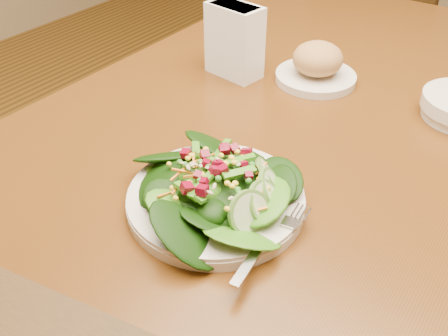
{
  "coord_description": "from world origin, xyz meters",
  "views": [
    {
      "loc": [
        0.32,
        -0.76,
        1.21
      ],
      "look_at": [
        0.0,
        -0.31,
        0.8
      ],
      "focal_mm": 40.0,
      "sensor_mm": 36.0,
      "label": 1
    }
  ],
  "objects": [
    {
      "name": "salad_plate",
      "position": [
        0.01,
        -0.33,
        0.78
      ],
      "size": [
        0.26,
        0.25,
        0.07
      ],
      "rotation": [
        0.0,
        0.0,
        0.06
      ],
      "color": "silver",
      "rests_on": "dining_table"
    },
    {
      "name": "bread_plate",
      "position": [
        -0.06,
        0.1,
        0.78
      ],
      "size": [
        0.16,
        0.16,
        0.08
      ],
      "color": "silver",
      "rests_on": "dining_table"
    },
    {
      "name": "dining_table",
      "position": [
        0.0,
        0.0,
        0.65
      ],
      "size": [
        0.9,
        1.4,
        0.75
      ],
      "color": "#4B2F11",
      "rests_on": "ground_plane"
    },
    {
      "name": "chair_far",
      "position": [
        -0.21,
        0.98,
        0.52
      ],
      "size": [
        0.49,
        0.5,
        0.98
      ],
      "rotation": [
        0.0,
        0.0,
        3.05
      ],
      "color": "#37220B",
      "rests_on": "ground_plane"
    },
    {
      "name": "napkin_holder",
      "position": [
        -0.21,
        0.03,
        0.83
      ],
      "size": [
        0.12,
        0.08,
        0.14
      ],
      "rotation": [
        0.0,
        0.0,
        -0.16
      ],
      "color": "white",
      "rests_on": "dining_table"
    }
  ]
}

